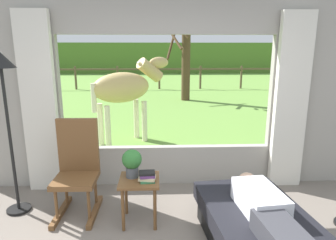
{
  "coord_description": "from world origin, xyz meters",
  "views": [
    {
      "loc": [
        -0.14,
        -1.81,
        1.91
      ],
      "look_at": [
        0.0,
        1.8,
        1.05
      ],
      "focal_mm": 31.78,
      "sensor_mm": 36.0,
      "label": 1
    }
  ],
  "objects": [
    {
      "name": "curtain_panel_left",
      "position": [
        -1.69,
        2.12,
        1.2
      ],
      "size": [
        0.44,
        0.1,
        2.4
      ],
      "primitive_type": "cube",
      "color": "silver",
      "rests_on": "ground_plane"
    },
    {
      "name": "book_stack",
      "position": [
        -0.25,
        1.17,
        0.57
      ],
      "size": [
        0.19,
        0.16,
        0.11
      ],
      "color": "#337247",
      "rests_on": "side_table"
    },
    {
      "name": "potted_plant",
      "position": [
        -0.42,
        1.29,
        0.7
      ],
      "size": [
        0.22,
        0.22,
        0.32
      ],
      "color": "#4C5156",
      "rests_on": "side_table"
    },
    {
      "name": "pasture_fence_line",
      "position": [
        0.0,
        12.62,
        0.74
      ],
      "size": [
        16.1,
        0.1,
        1.1
      ],
      "color": "brown",
      "rests_on": "outdoor_pasture_lawn"
    },
    {
      "name": "horse",
      "position": [
        -0.76,
        4.16,
        1.16
      ],
      "size": [
        1.67,
        1.34,
        1.73
      ],
      "rotation": [
        0.0,
        0.0,
        -0.95
      ],
      "color": "tan",
      "rests_on": "outdoor_pasture_lawn"
    },
    {
      "name": "curtain_panel_right",
      "position": [
        1.69,
        2.12,
        1.2
      ],
      "size": [
        0.44,
        0.1,
        2.4
      ],
      "primitive_type": "cube",
      "color": "silver",
      "rests_on": "ground_plane"
    },
    {
      "name": "reclining_person",
      "position": [
        0.82,
        0.51,
        0.52
      ],
      "size": [
        0.4,
        1.44,
        0.22
      ],
      "rotation": [
        0.0,
        0.0,
        0.11
      ],
      "color": "silver",
      "rests_on": "recliner_sofa"
    },
    {
      "name": "side_table",
      "position": [
        -0.34,
        1.23,
        0.43
      ],
      "size": [
        0.44,
        0.44,
        0.52
      ],
      "color": "brown",
      "rests_on": "ground_plane"
    },
    {
      "name": "outdoor_pasture_lawn",
      "position": [
        0.0,
        13.16,
        0.01
      ],
      "size": [
        36.0,
        21.68,
        0.02
      ],
      "primitive_type": "cube",
      "color": "olive",
      "rests_on": "ground_plane"
    },
    {
      "name": "pasture_tree",
      "position": [
        0.91,
        9.34,
        1.69
      ],
      "size": [
        1.36,
        1.6,
        3.42
      ],
      "color": "#4C3823",
      "rests_on": "outdoor_pasture_lawn"
    },
    {
      "name": "distant_hill_ridge",
      "position": [
        0.0,
        23.0,
        1.2
      ],
      "size": [
        36.0,
        2.0,
        2.4
      ],
      "primitive_type": "cube",
      "color": "#4F742C",
      "rests_on": "ground_plane"
    },
    {
      "name": "floor_lamp_left",
      "position": [
        -1.83,
        1.53,
        1.53
      ],
      "size": [
        0.32,
        0.32,
        1.89
      ],
      "color": "black",
      "rests_on": "ground_plane"
    },
    {
      "name": "rocking_chair",
      "position": [
        -1.08,
        1.51,
        0.55
      ],
      "size": [
        0.49,
        0.69,
        1.12
      ],
      "rotation": [
        0.0,
        0.0,
        -0.01
      ],
      "color": "brown",
      "rests_on": "ground_plane"
    },
    {
      "name": "back_wall_with_window",
      "position": [
        0.0,
        2.26,
        1.25
      ],
      "size": [
        5.2,
        0.12,
        2.55
      ],
      "color": "#9E998E",
      "rests_on": "ground_plane"
    },
    {
      "name": "recliner_sofa",
      "position": [
        0.82,
        0.56,
        0.22
      ],
      "size": [
        1.08,
        1.79,
        0.42
      ],
      "rotation": [
        0.0,
        0.0,
        0.11
      ],
      "color": "black",
      "rests_on": "ground_plane"
    }
  ]
}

